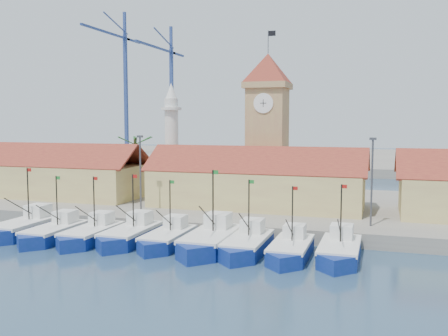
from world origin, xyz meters
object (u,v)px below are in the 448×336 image
(boat_4, at_px, (167,239))
(minaret, at_px, (172,138))
(boat_0, at_px, (23,229))
(clock_tower, at_px, (268,123))

(boat_4, height_order, minaret, minaret)
(boat_0, bearing_deg, clock_tower, 47.36)
(boat_4, xyz_separation_m, clock_tower, (4.79, 22.65, 11.26))
(boat_0, xyz_separation_m, boat_4, (16.45, 0.42, -0.08))
(clock_tower, xyz_separation_m, minaret, (-15.00, 2.00, -2.23))
(boat_4, relative_size, minaret, 0.55)
(boat_0, relative_size, clock_tower, 0.44)
(boat_0, height_order, boat_4, boat_0)
(boat_0, height_order, minaret, minaret)
(boat_4, distance_m, minaret, 28.17)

